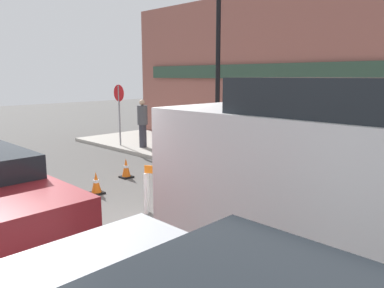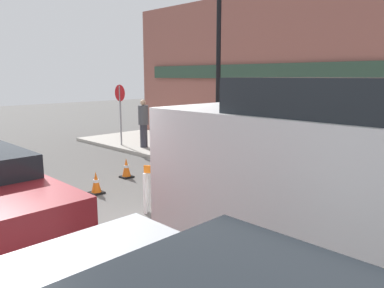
# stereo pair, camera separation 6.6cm
# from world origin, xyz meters

# --- Properties ---
(ground_plane) EXTENTS (60.00, 60.00, 0.00)m
(ground_plane) POSITION_xyz_m (0.00, 0.00, 0.00)
(ground_plane) COLOR #565451
(sidewalk_slab) EXTENTS (18.00, 3.56, 0.12)m
(sidewalk_slab) POSITION_xyz_m (0.00, 6.28, 0.06)
(sidewalk_slab) COLOR #ADA89E
(sidewalk_slab) RESTS_ON ground_plane
(storefront_facade) EXTENTS (18.00, 0.22, 5.50)m
(storefront_facade) POSITION_xyz_m (0.00, 8.13, 2.75)
(storefront_facade) COLOR #93564C
(storefront_facade) RESTS_ON ground_plane
(streetlamp_post) EXTENTS (0.44, 0.44, 5.10)m
(streetlamp_post) POSITION_xyz_m (-1.83, 5.12, 3.40)
(streetlamp_post) COLOR black
(streetlamp_post) RESTS_ON sidewalk_slab
(stop_sign) EXTENTS (0.60, 0.06, 2.21)m
(stop_sign) POSITION_xyz_m (-6.32, 4.89, 1.60)
(stop_sign) COLOR gray
(stop_sign) RESTS_ON sidewalk_slab
(barricade_0) EXTENTS (0.88, 0.65, 1.00)m
(barricade_0) POSITION_xyz_m (-2.18, 4.35, 0.55)
(barricade_0) COLOR white
(barricade_0) RESTS_ON ground_plane
(barricade_1) EXTENTS (0.74, 0.50, 0.96)m
(barricade_1) POSITION_xyz_m (-0.11, 1.59, 0.51)
(barricade_1) COLOR white
(barricade_1) RESTS_ON ground_plane
(traffic_cone_0) EXTENTS (0.30, 0.30, 0.51)m
(traffic_cone_0) POSITION_xyz_m (-2.19, 1.37, 0.24)
(traffic_cone_0) COLOR black
(traffic_cone_0) RESTS_ON ground_plane
(traffic_cone_1) EXTENTS (0.30, 0.30, 0.59)m
(traffic_cone_1) POSITION_xyz_m (-0.23, 4.40, 0.28)
(traffic_cone_1) COLOR black
(traffic_cone_1) RESTS_ON ground_plane
(traffic_cone_2) EXTENTS (0.30, 0.30, 0.52)m
(traffic_cone_2) POSITION_xyz_m (-2.85, 2.66, 0.25)
(traffic_cone_2) COLOR black
(traffic_cone_2) RESTS_ON ground_plane
(traffic_cone_3) EXTENTS (0.30, 0.30, 0.62)m
(traffic_cone_3) POSITION_xyz_m (-0.30, 3.99, 0.30)
(traffic_cone_3) COLOR black
(traffic_cone_3) RESTS_ON ground_plane
(person_worker) EXTENTS (0.39, 0.39, 1.78)m
(person_worker) POSITION_xyz_m (-1.21, 4.25, 0.95)
(person_worker) COLOR #33333D
(person_worker) RESTS_ON ground_plane
(person_pedestrian) EXTENTS (0.50, 0.50, 1.70)m
(person_pedestrian) POSITION_xyz_m (-5.42, 5.23, 1.03)
(person_pedestrian) COLOR #33333D
(person_pedestrian) RESTS_ON sidewalk_slab
(work_van) EXTENTS (5.23, 2.16, 2.63)m
(work_van) POSITION_xyz_m (3.78, 1.27, 1.42)
(work_van) COLOR white
(work_van) RESTS_ON ground_plane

